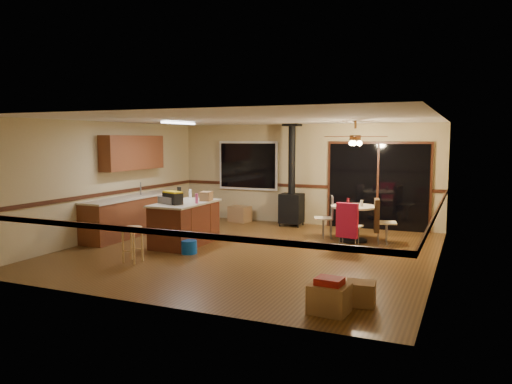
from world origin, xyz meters
The scene contains 35 objects.
floor centered at (0.00, 0.00, 0.00)m, with size 7.00×7.00×0.00m, color #543517.
ceiling centered at (0.00, 0.00, 2.60)m, with size 7.00×7.00×0.00m, color silver.
wall_back centered at (0.00, 3.50, 1.30)m, with size 7.00×7.00×0.00m, color tan.
wall_front centered at (0.00, -3.50, 1.30)m, with size 7.00×7.00×0.00m, color tan.
wall_left centered at (-3.50, 0.00, 1.30)m, with size 7.00×7.00×0.00m, color tan.
wall_right centered at (3.50, 0.00, 1.30)m, with size 7.00×7.00×0.00m, color tan.
chair_rail centered at (0.00, 0.00, 1.00)m, with size 7.00×7.00×0.08m, color #3C1B0F, non-canonical shape.
window centered at (-1.60, 3.45, 1.50)m, with size 1.72×0.10×1.32m, color black.
sliding_door centered at (1.90, 3.45, 1.05)m, with size 2.52×0.10×2.10m, color black.
lower_cabinets centered at (-3.20, 0.50, 0.43)m, with size 0.60×3.00×0.86m, color brown.
countertop centered at (-3.20, 0.50, 0.88)m, with size 0.64×3.04×0.04m, color #C0B195.
upper_cabinets centered at (-3.33, 0.70, 1.90)m, with size 0.35×2.00×0.80m, color brown.
kitchen_island centered at (-1.50, 0.00, 0.45)m, with size 0.88×1.68×0.90m.
wood_stove centered at (-0.20, 3.05, 0.73)m, with size 0.55×0.50×2.52m.
ceiling_fan centered at (1.68, 1.75, 2.21)m, with size 0.24×0.24×0.55m.
fluorescent_strip centered at (-1.80, 0.30, 2.56)m, with size 0.10×1.20×0.04m, color white.
toolbox_grey centered at (-1.67, -0.31, 0.97)m, with size 0.47×0.26×0.15m, color slate.
toolbox_black centered at (-1.56, -0.35, 1.02)m, with size 0.42×0.22×0.23m, color black.
toolbox_yellow_lid centered at (-1.56, -0.35, 1.15)m, with size 0.41×0.21×0.03m, color gold.
box_on_island centered at (-1.21, 0.42, 1.00)m, with size 0.21×0.29×0.19m, color olive.
bottle_dark centered at (-1.67, 0.07, 1.05)m, with size 0.09×0.09×0.31m, color black.
bottle_pink centered at (-1.18, -0.05, 1.00)m, with size 0.06×0.06×0.20m, color #D84C8C.
bottle_white centered at (-1.79, 0.72, 1.00)m, with size 0.07×0.07×0.20m, color white.
bar_stool centered at (-1.57, -1.67, 0.32)m, with size 0.35×0.35×0.64m, color tan.
blue_bucket centered at (-0.99, -0.69, 0.13)m, with size 0.31×0.31×0.26m, color #0D4DB9.
dining_table centered at (1.68, 1.75, 0.53)m, with size 0.99×0.99×0.78m.
glass_red centered at (1.53, 1.85, 0.86)m, with size 0.06×0.06×0.15m, color #590C14.
glass_cream centered at (1.86, 1.70, 0.85)m, with size 0.06×0.06×0.14m, color beige.
chair_left centered at (1.08, 1.88, 0.59)m, with size 0.51×0.51×0.51m.
chair_near centered at (1.75, 0.86, 0.60)m, with size 0.48×0.52×0.70m.
chair_right centered at (2.20, 1.76, 0.60)m, with size 0.54×0.51×0.70m.
box_under_window centered at (-1.69, 3.10, 0.21)m, with size 0.53×0.42×0.42m, color olive.
box_corner_a centered at (2.39, -2.85, 0.19)m, with size 0.49×0.41×0.37m, color olive.
box_corner_b centered at (2.69, -2.39, 0.16)m, with size 0.39×0.33×0.31m, color olive.
box_small_red centered at (2.39, -2.85, 0.42)m, with size 0.34×0.28×0.09m, color maroon.
Camera 1 is at (3.99, -8.91, 2.22)m, focal length 35.00 mm.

